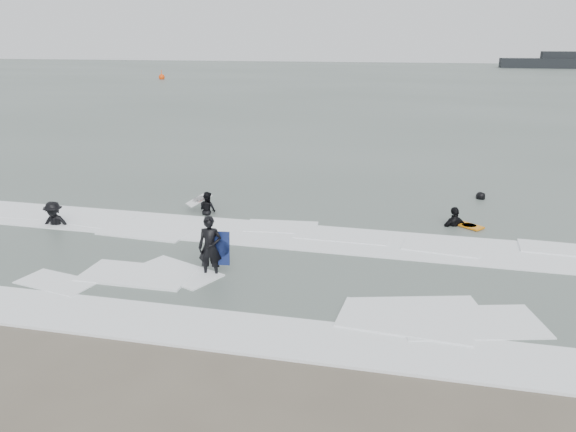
% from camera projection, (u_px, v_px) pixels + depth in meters
% --- Properties ---
extents(ground, '(320.00, 320.00, 0.00)m').
position_uv_depth(ground, '(238.00, 320.00, 13.47)').
color(ground, brown).
rests_on(ground, ground).
extents(sea, '(320.00, 320.00, 0.00)m').
position_uv_depth(sea, '(403.00, 82.00, 87.53)').
color(sea, '#47544C').
rests_on(sea, ground).
extents(surfer_centre, '(0.73, 0.54, 1.83)m').
position_uv_depth(surfer_centre, '(211.00, 277.00, 15.93)').
color(surfer_centre, black).
rests_on(surfer_centre, ground).
extents(surfer_wading, '(0.90, 0.83, 1.48)m').
position_uv_depth(surfer_wading, '(208.00, 215.00, 21.56)').
color(surfer_wading, black).
rests_on(surfer_wading, ground).
extents(surfer_breaker, '(1.24, 0.81, 1.81)m').
position_uv_depth(surfer_breaker, '(55.00, 227.00, 20.14)').
color(surfer_breaker, black).
rests_on(surfer_breaker, ground).
extents(surfer_right_near, '(1.18, 0.98, 1.89)m').
position_uv_depth(surfer_right_near, '(454.00, 227.00, 20.20)').
color(surfer_right_near, black).
rests_on(surfer_right_near, ground).
extents(surfer_right_far, '(0.87, 0.77, 1.50)m').
position_uv_depth(surfer_right_far, '(480.00, 200.00, 23.54)').
color(surfer_right_far, black).
rests_on(surfer_right_far, ground).
extents(surf_foam, '(30.03, 9.06, 0.09)m').
position_uv_depth(surf_foam, '(278.00, 262.00, 16.89)').
color(surf_foam, white).
rests_on(surf_foam, ground).
extents(bodyboards, '(11.08, 6.70, 1.25)m').
position_uv_depth(bodyboards, '(300.00, 222.00, 19.14)').
color(bodyboards, '#0F1A48').
rests_on(bodyboards, ground).
extents(buoy, '(1.00, 1.00, 1.65)m').
position_uv_depth(buoy, '(162.00, 77.00, 94.22)').
color(buoy, '#ED420A').
rests_on(buoy, ground).
extents(vessel_horizon, '(27.84, 4.97, 3.78)m').
position_uv_depth(vessel_horizon, '(563.00, 62.00, 129.96)').
color(vessel_horizon, black).
rests_on(vessel_horizon, ground).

